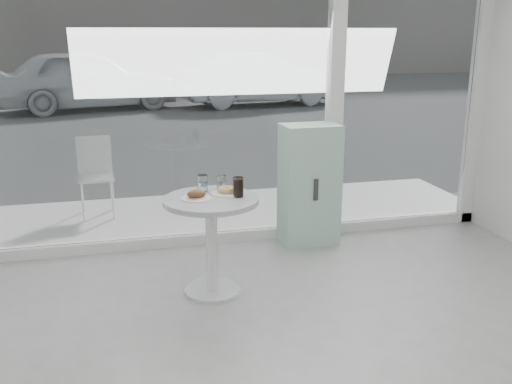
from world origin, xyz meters
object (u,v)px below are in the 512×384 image
object	(u,v)px
plate_fritter	(197,196)
plate_donut	(226,191)
mint_cabinet	(309,185)
car_white	(87,79)
cola_glass	(238,187)
car_silver	(259,79)
main_table	(211,226)
patio_chair	(96,171)
water_tumbler_b	(222,184)
water_tumbler_a	(202,184)

from	to	relation	value
plate_fritter	plate_donut	size ratio (longest dim) A/B	0.97
mint_cabinet	car_white	xyz separation A→B (m)	(-2.40, 10.71, 0.22)
plate_fritter	cola_glass	size ratio (longest dim) A/B	1.54
car_silver	plate_fritter	distance (m)	11.93
main_table	cola_glass	bearing A→B (deg)	-4.54
main_table	patio_chair	size ratio (longest dim) A/B	0.91
main_table	car_silver	xyz separation A→B (m)	(3.29, 11.43, 0.17)
car_silver	water_tumbler_b	bearing A→B (deg)	157.50
water_tumbler_a	cola_glass	distance (m)	0.32
car_silver	water_tumbler_b	distance (m)	11.68
patio_chair	water_tumbler_b	world-z (taller)	patio_chair
mint_cabinet	plate_fritter	bearing A→B (deg)	-144.91
car_white	water_tumbler_b	bearing A→B (deg)	173.12
water_tumbler_a	main_table	bearing A→B (deg)	-80.76
main_table	cola_glass	xyz separation A→B (m)	(0.21, -0.02, 0.29)
plate_fritter	cola_glass	world-z (taller)	cola_glass
plate_donut	water_tumbler_b	size ratio (longest dim) A/B	2.01
plate_donut	cola_glass	world-z (taller)	cola_glass
main_table	water_tumbler_a	size ratio (longest dim) A/B	5.86
plate_fritter	water_tumbler_b	distance (m)	0.30
water_tumbler_a	plate_donut	bearing A→B (deg)	-33.85
patio_chair	main_table	bearing A→B (deg)	-70.16
main_table	car_silver	distance (m)	11.90
patio_chair	car_silver	distance (m)	10.19
car_white	water_tumbler_a	size ratio (longest dim) A/B	35.27
car_white	water_tumbler_a	world-z (taller)	car_white
mint_cabinet	car_white	size ratio (longest dim) A/B	0.25
water_tumbler_b	cola_glass	size ratio (longest dim) A/B	0.78
main_table	car_silver	bearing A→B (deg)	73.96
plate_fritter	water_tumbler_a	distance (m)	0.21
water_tumbler_a	water_tumbler_b	size ratio (longest dim) A/B	1.12
mint_cabinet	plate_donut	world-z (taller)	mint_cabinet
car_silver	car_white	bearing A→B (deg)	81.29
plate_fritter	patio_chair	bearing A→B (deg)	110.26
car_silver	water_tumbler_a	xyz separation A→B (m)	(-3.32, -11.24, 0.11)
car_white	plate_donut	xyz separation A→B (m)	(1.44, -11.51, 0.00)
car_silver	plate_donut	distance (m)	11.78
mint_cabinet	cola_glass	size ratio (longest dim) A/B	7.65
water_tumbler_a	water_tumbler_b	bearing A→B (deg)	-0.03
water_tumbler_b	car_white	bearing A→B (deg)	97.13
water_tumbler_a	water_tumbler_b	xyz separation A→B (m)	(0.15, -0.00, -0.01)
main_table	water_tumbler_a	distance (m)	0.34
patio_chair	water_tumbler_a	xyz separation A→B (m)	(0.87, -1.95, 0.30)
water_tumbler_a	cola_glass	world-z (taller)	cola_glass
patio_chair	car_silver	size ratio (longest dim) A/B	0.19
water_tumbler_a	water_tumbler_b	distance (m)	0.15
patio_chair	cola_glass	world-z (taller)	cola_glass
main_table	car_white	size ratio (longest dim) A/B	0.17
car_white	plate_donut	world-z (taller)	car_white
cola_glass	patio_chair	bearing A→B (deg)	117.13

